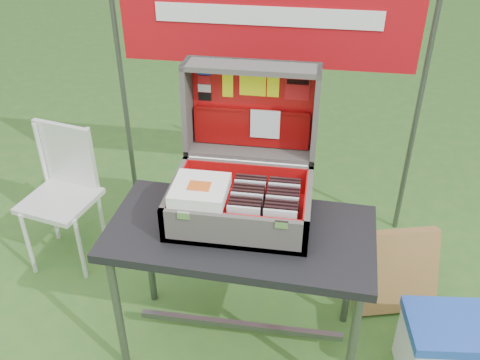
% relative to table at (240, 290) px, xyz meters
% --- Properties ---
extents(ground, '(80.00, 80.00, 0.00)m').
position_rel_table_xyz_m(ground, '(-0.02, -0.04, -0.35)').
color(ground, '#336226').
rests_on(ground, ground).
extents(table, '(1.15, 0.61, 0.70)m').
position_rel_table_xyz_m(table, '(0.00, 0.00, 0.00)').
color(table, black).
rests_on(table, ground).
extents(table_top, '(1.15, 0.61, 0.04)m').
position_rel_table_xyz_m(table_top, '(0.00, 0.00, 0.33)').
color(table_top, black).
rests_on(table_top, ground).
extents(table_leg_fl, '(0.04, 0.04, 0.66)m').
position_rel_table_xyz_m(table_leg_fl, '(-0.50, -0.22, -0.02)').
color(table_leg_fl, '#59595B').
rests_on(table_leg_fl, ground).
extents(table_leg_fr, '(0.04, 0.04, 0.66)m').
position_rel_table_xyz_m(table_leg_fr, '(0.50, -0.22, -0.02)').
color(table_leg_fr, '#59595B').
rests_on(table_leg_fr, ground).
extents(table_leg_bl, '(0.04, 0.04, 0.66)m').
position_rel_table_xyz_m(table_leg_bl, '(-0.50, 0.22, -0.02)').
color(table_leg_bl, '#59595B').
rests_on(table_leg_bl, ground).
extents(table_leg_br, '(0.04, 0.04, 0.66)m').
position_rel_table_xyz_m(table_leg_br, '(0.50, 0.22, -0.02)').
color(table_leg_br, '#59595B').
rests_on(table_leg_br, ground).
extents(table_brace, '(0.97, 0.03, 0.03)m').
position_rel_table_xyz_m(table_brace, '(-0.00, 0.00, -0.23)').
color(table_brace, '#59595B').
rests_on(table_brace, ground).
extents(suitcase, '(0.59, 0.58, 0.58)m').
position_rel_table_xyz_m(suitcase, '(-0.01, 0.14, 0.64)').
color(suitcase, '#5E5A56').
rests_on(suitcase, table).
extents(suitcase_base_bottom, '(0.59, 0.42, 0.02)m').
position_rel_table_xyz_m(suitcase_base_bottom, '(-0.01, 0.08, 0.36)').
color(suitcase_base_bottom, '#5E5A56').
rests_on(suitcase_base_bottom, table_top).
extents(suitcase_base_wall_front, '(0.59, 0.02, 0.16)m').
position_rel_table_xyz_m(suitcase_base_wall_front, '(-0.01, -0.12, 0.43)').
color(suitcase_base_wall_front, '#5E5A56').
rests_on(suitcase_base_wall_front, table_top).
extents(suitcase_base_wall_back, '(0.59, 0.02, 0.16)m').
position_rel_table_xyz_m(suitcase_base_wall_back, '(-0.01, 0.28, 0.43)').
color(suitcase_base_wall_back, '#5E5A56').
rests_on(suitcase_base_wall_back, table_top).
extents(suitcase_base_wall_left, '(0.02, 0.42, 0.16)m').
position_rel_table_xyz_m(suitcase_base_wall_left, '(-0.30, 0.08, 0.43)').
color(suitcase_base_wall_left, '#5E5A56').
rests_on(suitcase_base_wall_left, table_top).
extents(suitcase_base_wall_right, '(0.02, 0.42, 0.16)m').
position_rel_table_xyz_m(suitcase_base_wall_right, '(0.27, 0.08, 0.43)').
color(suitcase_base_wall_right, '#5E5A56').
rests_on(suitcase_base_wall_right, table_top).
extents(suitcase_liner_floor, '(0.55, 0.38, 0.01)m').
position_rel_table_xyz_m(suitcase_liner_floor, '(-0.01, 0.08, 0.38)').
color(suitcase_liner_floor, red).
rests_on(suitcase_liner_floor, suitcase_base_bottom).
extents(suitcase_latch_left, '(0.05, 0.01, 0.03)m').
position_rel_table_xyz_m(suitcase_latch_left, '(-0.20, -0.13, 0.50)').
color(suitcase_latch_left, silver).
rests_on(suitcase_latch_left, suitcase_base_wall_front).
extents(suitcase_latch_right, '(0.05, 0.01, 0.03)m').
position_rel_table_xyz_m(suitcase_latch_right, '(0.18, -0.13, 0.50)').
color(suitcase_latch_right, silver).
rests_on(suitcase_latch_right, suitcase_base_wall_front).
extents(suitcase_hinge, '(0.53, 0.02, 0.02)m').
position_rel_table_xyz_m(suitcase_hinge, '(-0.01, 0.29, 0.51)').
color(suitcase_hinge, silver).
rests_on(suitcase_hinge, suitcase_base_wall_back).
extents(suitcase_lid_back, '(0.59, 0.04, 0.43)m').
position_rel_table_xyz_m(suitcase_lid_back, '(-0.01, 0.45, 0.72)').
color(suitcase_lid_back, '#5E5A56').
rests_on(suitcase_lid_back, suitcase_base_wall_back).
extents(suitcase_lid_rim_far, '(0.59, 0.16, 0.03)m').
position_rel_table_xyz_m(suitcase_lid_rim_far, '(-0.01, 0.39, 0.92)').
color(suitcase_lid_rim_far, '#5E5A56').
rests_on(suitcase_lid_rim_far, suitcase_lid_back).
extents(suitcase_lid_rim_near, '(0.59, 0.16, 0.03)m').
position_rel_table_xyz_m(suitcase_lid_rim_near, '(-0.01, 0.37, 0.52)').
color(suitcase_lid_rim_near, '#5E5A56').
rests_on(suitcase_lid_rim_near, suitcase_lid_back).
extents(suitcase_lid_rim_left, '(0.02, 0.18, 0.43)m').
position_rel_table_xyz_m(suitcase_lid_rim_left, '(-0.30, 0.38, 0.72)').
color(suitcase_lid_rim_left, '#5E5A56').
rests_on(suitcase_lid_rim_left, suitcase_lid_back).
extents(suitcase_lid_rim_right, '(0.02, 0.18, 0.43)m').
position_rel_table_xyz_m(suitcase_lid_rim_right, '(0.27, 0.38, 0.72)').
color(suitcase_lid_rim_right, '#5E5A56').
rests_on(suitcase_lid_rim_right, suitcase_lid_back).
extents(suitcase_lid_liner, '(0.54, 0.02, 0.37)m').
position_rel_table_xyz_m(suitcase_lid_liner, '(-0.01, 0.43, 0.72)').
color(suitcase_lid_liner, red).
rests_on(suitcase_lid_liner, suitcase_lid_back).
extents(suitcase_liner_wall_front, '(0.55, 0.01, 0.14)m').
position_rel_table_xyz_m(suitcase_liner_wall_front, '(-0.01, -0.11, 0.44)').
color(suitcase_liner_wall_front, red).
rests_on(suitcase_liner_wall_front, suitcase_base_bottom).
extents(suitcase_liner_wall_back, '(0.55, 0.01, 0.14)m').
position_rel_table_xyz_m(suitcase_liner_wall_back, '(-0.01, 0.26, 0.44)').
color(suitcase_liner_wall_back, red).
rests_on(suitcase_liner_wall_back, suitcase_base_bottom).
extents(suitcase_liner_wall_left, '(0.01, 0.38, 0.14)m').
position_rel_table_xyz_m(suitcase_liner_wall_left, '(-0.28, 0.08, 0.44)').
color(suitcase_liner_wall_left, red).
rests_on(suitcase_liner_wall_left, suitcase_base_bottom).
extents(suitcase_liner_wall_right, '(0.01, 0.38, 0.14)m').
position_rel_table_xyz_m(suitcase_liner_wall_right, '(0.26, 0.08, 0.44)').
color(suitcase_liner_wall_right, red).
rests_on(suitcase_liner_wall_right, suitcase_base_bottom).
extents(suitcase_lid_pocket, '(0.53, 0.04, 0.17)m').
position_rel_table_xyz_m(suitcase_lid_pocket, '(-0.01, 0.41, 0.62)').
color(suitcase_lid_pocket, maroon).
rests_on(suitcase_lid_pocket, suitcase_lid_liner).
extents(suitcase_pocket_edge, '(0.52, 0.02, 0.02)m').
position_rel_table_xyz_m(suitcase_pocket_edge, '(-0.01, 0.41, 0.70)').
color(suitcase_pocket_edge, maroon).
rests_on(suitcase_pocket_edge, suitcase_lid_pocket).
extents(suitcase_pocket_cd, '(0.13, 0.02, 0.13)m').
position_rel_table_xyz_m(suitcase_pocket_cd, '(0.05, 0.39, 0.65)').
color(suitcase_pocket_cd, silver).
rests_on(suitcase_pocket_cd, suitcase_lid_pocket).
extents(lid_sticker_cc_a, '(0.06, 0.00, 0.04)m').
position_rel_table_xyz_m(lid_sticker_cc_a, '(-0.23, 0.43, 0.87)').
color(lid_sticker_cc_a, '#1933B2').
rests_on(lid_sticker_cc_a, suitcase_lid_liner).
extents(lid_sticker_cc_b, '(0.06, 0.00, 0.04)m').
position_rel_table_xyz_m(lid_sticker_cc_b, '(-0.23, 0.43, 0.83)').
color(lid_sticker_cc_b, red).
rests_on(lid_sticker_cc_b, suitcase_lid_liner).
extents(lid_sticker_cc_c, '(0.06, 0.00, 0.04)m').
position_rel_table_xyz_m(lid_sticker_cc_c, '(-0.23, 0.43, 0.79)').
color(lid_sticker_cc_c, white).
rests_on(lid_sticker_cc_c, suitcase_lid_liner).
extents(lid_sticker_cc_d, '(0.06, 0.00, 0.04)m').
position_rel_table_xyz_m(lid_sticker_cc_d, '(-0.23, 0.43, 0.75)').
color(lid_sticker_cc_d, black).
rests_on(lid_sticker_cc_d, suitcase_lid_liner).
extents(lid_card_neon_tall, '(0.05, 0.01, 0.12)m').
position_rel_table_xyz_m(lid_card_neon_tall, '(-0.12, 0.43, 0.82)').
color(lid_card_neon_tall, '#E9FC11').
rests_on(lid_card_neon_tall, suitcase_lid_liner).
extents(lid_card_neon_main, '(0.12, 0.01, 0.09)m').
position_rel_table_xyz_m(lid_card_neon_main, '(-0.01, 0.43, 0.82)').
color(lid_card_neon_main, '#E9FC11').
rests_on(lid_card_neon_main, suitcase_lid_liner).
extents(lid_card_neon_small, '(0.05, 0.01, 0.09)m').
position_rel_table_xyz_m(lid_card_neon_small, '(0.08, 0.43, 0.82)').
color(lid_card_neon_small, '#E9FC11').
rests_on(lid_card_neon_small, suitcase_lid_liner).
extents(lid_sticker_band, '(0.11, 0.01, 0.11)m').
position_rel_table_xyz_m(lid_sticker_band, '(0.19, 0.43, 0.82)').
color(lid_sticker_band, red).
rests_on(lid_sticker_band, suitcase_lid_liner).
extents(lid_sticker_band_bar, '(0.10, 0.00, 0.02)m').
position_rel_table_xyz_m(lid_sticker_band_bar, '(0.19, 0.43, 0.85)').
color(lid_sticker_band_bar, black).
rests_on(lid_sticker_band_bar, suitcase_lid_liner).
extents(cd_left_0, '(0.13, 0.01, 0.15)m').
position_rel_table_xyz_m(cd_left_0, '(0.03, -0.09, 0.46)').
color(cd_left_0, silver).
rests_on(cd_left_0, suitcase_liner_floor).
extents(cd_left_1, '(0.13, 0.01, 0.15)m').
position_rel_table_xyz_m(cd_left_1, '(0.03, -0.06, 0.46)').
color(cd_left_1, black).
rests_on(cd_left_1, suitcase_liner_floor).
extents(cd_left_2, '(0.13, 0.01, 0.15)m').
position_rel_table_xyz_m(cd_left_2, '(0.03, -0.04, 0.46)').
color(cd_left_2, black).
rests_on(cd_left_2, suitcase_liner_floor).
extents(cd_left_3, '(0.13, 0.01, 0.15)m').
position_rel_table_xyz_m(cd_left_3, '(0.03, -0.02, 0.46)').
color(cd_left_3, black).
rests_on(cd_left_3, suitcase_liner_floor).
extents(cd_left_4, '(0.13, 0.01, 0.15)m').
position_rel_table_xyz_m(cd_left_4, '(0.03, 0.01, 0.46)').
color(cd_left_4, silver).
rests_on(cd_left_4, suitcase_liner_floor).
extents(cd_left_5, '(0.13, 0.01, 0.15)m').
position_rel_table_xyz_m(cd_left_5, '(0.03, 0.03, 0.46)').
color(cd_left_5, black).
rests_on(cd_left_5, suitcase_liner_floor).
extents(cd_left_6, '(0.13, 0.01, 0.15)m').
position_rel_table_xyz_m(cd_left_6, '(0.03, 0.05, 0.46)').
color(cd_left_6, black).
rests_on(cd_left_6, suitcase_liner_floor).
extents(cd_left_7, '(0.13, 0.01, 0.15)m').
position_rel_table_xyz_m(cd_left_7, '(0.03, 0.08, 0.46)').
color(cd_left_7, black).
rests_on(cd_left_7, suitcase_liner_floor).
extents(cd_left_8, '(0.13, 0.01, 0.15)m').
position_rel_table_xyz_m(cd_left_8, '(0.03, 0.10, 0.46)').
color(cd_left_8, silver).
rests_on(cd_left_8, suitcase_liner_floor).
extents(cd_left_9, '(0.13, 0.01, 0.15)m').
position_rel_table_xyz_m(cd_left_9, '(0.03, 0.12, 0.46)').
color(cd_left_9, black).
rests_on(cd_left_9, suitcase_liner_floor).
extents(cd_left_10, '(0.13, 0.01, 0.15)m').
position_rel_table_xyz_m(cd_left_10, '(0.03, 0.15, 0.46)').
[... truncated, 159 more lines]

